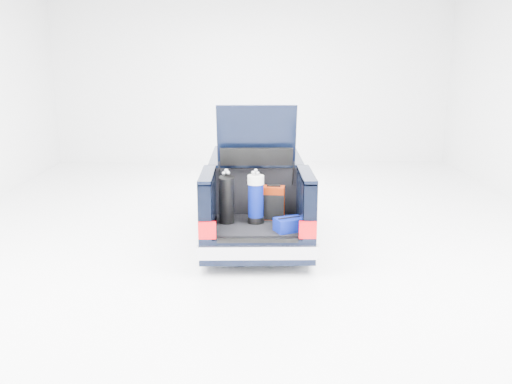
{
  "coord_description": "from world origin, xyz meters",
  "views": [
    {
      "loc": [
        -0.13,
        -9.73,
        3.18
      ],
      "look_at": [
        0.0,
        -0.5,
        0.88
      ],
      "focal_mm": 38.0,
      "sensor_mm": 36.0,
      "label": 1
    }
  ],
  "objects_px": {
    "car": "(256,195)",
    "black_golf_bag": "(227,200)",
    "red_suitcase": "(274,203)",
    "blue_golf_bag": "(256,199)",
    "blue_duffel": "(289,224)"
  },
  "relations": [
    {
      "from": "car",
      "to": "blue_golf_bag",
      "type": "height_order",
      "value": "car"
    },
    {
      "from": "black_golf_bag",
      "to": "blue_golf_bag",
      "type": "height_order",
      "value": "blue_golf_bag"
    },
    {
      "from": "car",
      "to": "blue_golf_bag",
      "type": "relative_size",
      "value": 5.3
    },
    {
      "from": "car",
      "to": "black_golf_bag",
      "type": "xyz_separation_m",
      "value": [
        -0.48,
        -1.55,
        0.32
      ]
    },
    {
      "from": "red_suitcase",
      "to": "blue_golf_bag",
      "type": "xyz_separation_m",
      "value": [
        -0.29,
        -0.2,
        0.13
      ]
    },
    {
      "from": "car",
      "to": "black_golf_bag",
      "type": "height_order",
      "value": "car"
    },
    {
      "from": "red_suitcase",
      "to": "blue_duffel",
      "type": "xyz_separation_m",
      "value": [
        0.21,
        -0.65,
        -0.17
      ]
    },
    {
      "from": "car",
      "to": "red_suitcase",
      "type": "relative_size",
      "value": 8.09
    },
    {
      "from": "red_suitcase",
      "to": "black_golf_bag",
      "type": "xyz_separation_m",
      "value": [
        -0.76,
        -0.26,
        0.12
      ]
    },
    {
      "from": "blue_golf_bag",
      "to": "blue_duffel",
      "type": "relative_size",
      "value": 1.76
    },
    {
      "from": "car",
      "to": "blue_golf_bag",
      "type": "distance_m",
      "value": 1.54
    },
    {
      "from": "blue_golf_bag",
      "to": "black_golf_bag",
      "type": "bearing_deg",
      "value": -163.4
    },
    {
      "from": "black_golf_bag",
      "to": "blue_golf_bag",
      "type": "xyz_separation_m",
      "value": [
        0.46,
        0.05,
        0.0
      ]
    },
    {
      "from": "red_suitcase",
      "to": "blue_golf_bag",
      "type": "bearing_deg",
      "value": -136.27
    },
    {
      "from": "red_suitcase",
      "to": "blue_duffel",
      "type": "bearing_deg",
      "value": -62.85
    }
  ]
}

